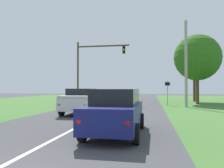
{
  "coord_description": "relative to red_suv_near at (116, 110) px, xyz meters",
  "views": [
    {
      "loc": [
        3.62,
        -3.58,
        1.92
      ],
      "look_at": [
        -0.29,
        18.45,
        2.33
      ],
      "focal_mm": 36.09,
      "sensor_mm": 36.0,
      "label": 1
    }
  ],
  "objects": [
    {
      "name": "keep_moving_sign",
      "position": [
        3.17,
        16.28,
        0.76
      ],
      "size": [
        0.6,
        0.09,
        2.75
      ],
      "color": "gray",
      "rests_on": "ground_plane"
    },
    {
      "name": "pickup_truck_lead",
      "position": [
        -3.7,
        6.97,
        -0.03
      ],
      "size": [
        2.47,
        5.4,
        1.88
      ],
      "color": "silver",
      "rests_on": "ground_plane"
    },
    {
      "name": "ground_plane",
      "position": [
        -2.15,
        6.64,
        -0.99
      ],
      "size": [
        120.0,
        120.0,
        0.0
      ],
      "primitive_type": "plane",
      "color": "#424244"
    },
    {
      "name": "red_suv_near",
      "position": [
        0.0,
        0.0,
        0.0
      ],
      "size": [
        2.17,
        4.97,
        1.88
      ],
      "color": "navy",
      "rests_on": "ground_plane"
    },
    {
      "name": "extra_tree_1",
      "position": [
        7.48,
        24.5,
        5.96
      ],
      "size": [
        5.11,
        5.11,
        9.53
      ],
      "color": "#4C351E",
      "rests_on": "ground_plane"
    },
    {
      "name": "oak_tree_right",
      "position": [
        6.86,
        19.01,
        4.6
      ],
      "size": [
        5.52,
        5.52,
        8.37
      ],
      "color": "#4C351E",
      "rests_on": "ground_plane"
    },
    {
      "name": "lane_centre_stripe",
      "position": [
        -2.15,
        -4.36,
        -0.99
      ],
      "size": [
        0.16,
        42.75,
        0.01
      ],
      "primitive_type": "cube",
      "color": "white",
      "rests_on": "ground_plane"
    },
    {
      "name": "utility_pole_right",
      "position": [
        4.91,
        14.48,
        3.42
      ],
      "size": [
        0.28,
        0.28,
        8.84
      ],
      "primitive_type": "cylinder",
      "color": "#9E998E",
      "rests_on": "ground_plane"
    },
    {
      "name": "traffic_light",
      "position": [
        -6.06,
        17.76,
        4.05
      ],
      "size": [
        6.61,
        0.4,
        7.74
      ],
      "color": "brown",
      "rests_on": "ground_plane"
    },
    {
      "name": "crossing_suv_far",
      "position": [
        -6.68,
        18.65,
        -0.09
      ],
      "size": [
        4.69,
        2.17,
        1.7
      ],
      "color": "black",
      "rests_on": "ground_plane"
    }
  ]
}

